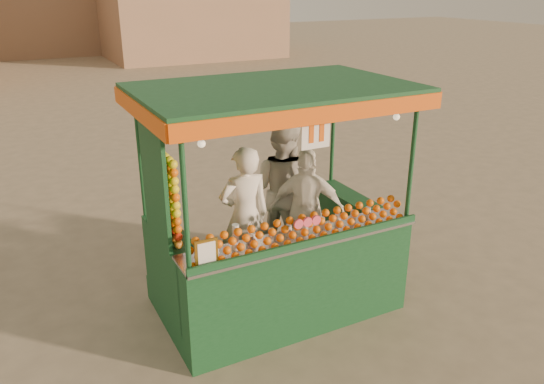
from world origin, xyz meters
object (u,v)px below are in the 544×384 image
juice_cart (274,245)px  vendor_middle (282,189)px  vendor_left (245,216)px  vendor_right (307,210)px

juice_cart → vendor_middle: bearing=55.7°
juice_cart → vendor_middle: 1.04m
juice_cart → vendor_left: juice_cart is taller
vendor_left → vendor_right: vendor_left is taller
vendor_middle → vendor_left: bearing=81.8°
vendor_left → vendor_middle: (0.77, 0.46, 0.07)m
juice_cart → vendor_right: 0.71m
vendor_right → juice_cart: bearing=56.3°
juice_cart → vendor_middle: size_ratio=1.63×
juice_cart → vendor_middle: juice_cart is taller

